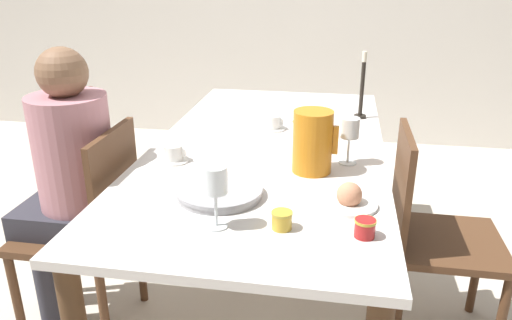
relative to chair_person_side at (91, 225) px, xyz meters
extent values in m
plane|color=beige|center=(0.67, 0.33, -0.48)|extent=(20.00, 20.00, 0.00)
cube|color=silver|center=(0.67, 0.33, 0.25)|extent=(0.97, 1.94, 0.03)
cylinder|color=#472D19|center=(0.25, 1.23, -0.12)|extent=(0.07, 0.07, 0.72)
cylinder|color=#472D19|center=(1.10, 1.23, -0.12)|extent=(0.07, 0.07, 0.72)
cylinder|color=#51331E|center=(-0.26, -0.18, -0.27)|extent=(0.04, 0.04, 0.43)
cylinder|color=#51331E|center=(-0.26, 0.18, -0.27)|extent=(0.04, 0.04, 0.43)
cylinder|color=#51331E|center=(0.11, -0.18, -0.27)|extent=(0.04, 0.04, 0.43)
cylinder|color=#51331E|center=(0.11, 0.18, -0.27)|extent=(0.04, 0.04, 0.43)
cube|color=#51331E|center=(-0.07, 0.00, -0.04)|extent=(0.42, 0.42, 0.03)
cube|color=#51331E|center=(0.13, 0.00, 0.19)|extent=(0.03, 0.39, 0.43)
cylinder|color=#51331E|center=(1.60, 0.36, -0.27)|extent=(0.04, 0.04, 0.43)
cylinder|color=#51331E|center=(1.23, 0.36, -0.27)|extent=(0.04, 0.04, 0.43)
cylinder|color=#51331E|center=(1.23, -0.01, -0.27)|extent=(0.04, 0.04, 0.43)
cube|color=#51331E|center=(1.42, 0.18, -0.04)|extent=(0.42, 0.42, 0.03)
cube|color=#51331E|center=(1.22, 0.18, 0.19)|extent=(0.03, 0.39, 0.43)
cylinder|color=#33333D|center=(-0.22, -0.04, -0.25)|extent=(0.09, 0.09, 0.46)
cylinder|color=#33333D|center=(-0.22, 0.12, -0.25)|extent=(0.09, 0.09, 0.46)
cube|color=#33333D|center=(-0.14, 0.04, 0.02)|extent=(0.30, 0.34, 0.11)
cylinder|color=#B77A84|center=(-0.05, 0.04, 0.30)|extent=(0.30, 0.30, 0.46)
sphere|color=brown|center=(-0.05, 0.04, 0.61)|extent=(0.19, 0.19, 0.19)
cylinder|color=brown|center=(-0.15, 0.25, 0.41)|extent=(0.25, 0.06, 0.20)
cylinder|color=orange|center=(0.87, 0.09, 0.38)|extent=(0.15, 0.15, 0.23)
cube|color=orange|center=(0.96, 0.09, 0.39)|extent=(0.02, 0.02, 0.10)
cone|color=orange|center=(0.82, 0.09, 0.47)|extent=(0.04, 0.04, 0.04)
cylinder|color=white|center=(1.01, 0.19, 0.27)|extent=(0.07, 0.07, 0.00)
cylinder|color=white|center=(1.01, 0.19, 0.32)|extent=(0.01, 0.01, 0.10)
cylinder|color=white|center=(1.01, 0.19, 0.41)|extent=(0.07, 0.07, 0.08)
cylinder|color=white|center=(0.63, -0.38, 0.27)|extent=(0.07, 0.07, 0.00)
cylinder|color=white|center=(0.63, -0.38, 0.32)|extent=(0.01, 0.01, 0.11)
cylinder|color=white|center=(0.63, -0.38, 0.42)|extent=(0.07, 0.07, 0.08)
cylinder|color=gold|center=(0.63, -0.38, 0.40)|extent=(0.06, 0.06, 0.04)
cylinder|color=white|center=(0.34, 0.09, 0.27)|extent=(0.12, 0.12, 0.01)
cylinder|color=white|center=(0.34, 0.09, 0.30)|extent=(0.07, 0.07, 0.06)
cube|color=white|center=(0.38, 0.09, 0.31)|extent=(0.01, 0.01, 0.03)
cylinder|color=white|center=(0.66, 0.56, 0.27)|extent=(0.12, 0.12, 0.01)
cylinder|color=white|center=(0.66, 0.56, 0.30)|extent=(0.07, 0.07, 0.06)
cube|color=white|center=(0.71, 0.56, 0.31)|extent=(0.01, 0.01, 0.03)
cylinder|color=#9E9EA3|center=(0.59, -0.18, 0.28)|extent=(0.28, 0.28, 0.02)
cylinder|color=#9E9EA3|center=(0.59, -0.18, 0.29)|extent=(0.29, 0.29, 0.01)
cylinder|color=white|center=(1.01, -0.18, 0.27)|extent=(0.18, 0.18, 0.01)
sphere|color=tan|center=(1.01, -0.18, 0.30)|extent=(0.08, 0.08, 0.08)
cylinder|color=gold|center=(0.82, -0.36, 0.29)|extent=(0.06, 0.06, 0.05)
cylinder|color=gold|center=(0.82, -0.36, 0.32)|extent=(0.06, 0.06, 0.01)
cylinder|color=#A81E1E|center=(1.06, -0.37, 0.29)|extent=(0.06, 0.06, 0.05)
cylinder|color=gold|center=(1.06, -0.37, 0.32)|extent=(0.06, 0.06, 0.01)
cylinder|color=black|center=(1.07, 0.82, 0.27)|extent=(0.06, 0.06, 0.01)
cylinder|color=black|center=(1.07, 0.82, 0.41)|extent=(0.02, 0.02, 0.27)
cylinder|color=beige|center=(1.07, 0.82, 0.57)|extent=(0.02, 0.02, 0.05)
camera|label=1|loc=(0.96, -1.64, 0.99)|focal=35.00mm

